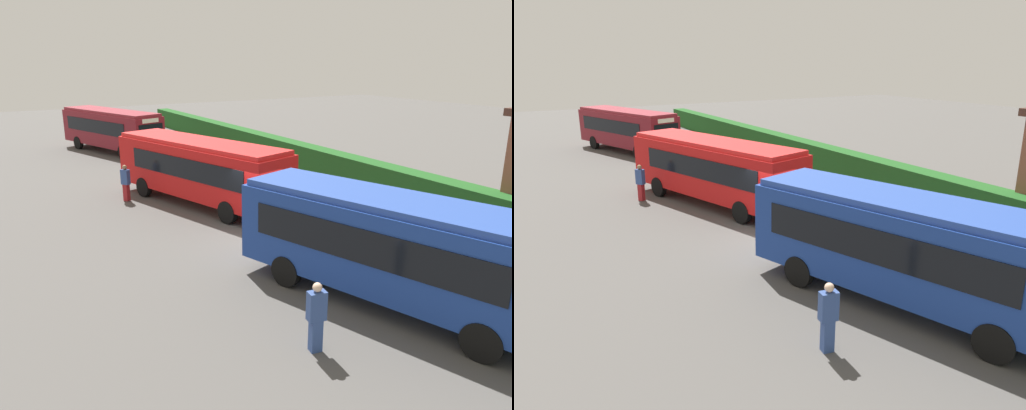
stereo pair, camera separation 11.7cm
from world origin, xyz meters
TOP-DOWN VIEW (x-y plane):
  - ground_plane at (0.00, 0.00)m, footprint 113.20×113.20m
  - bus_maroon at (-20.96, -0.47)m, footprint 10.09×5.33m
  - bus_red at (-5.07, -0.32)m, footprint 10.35×5.23m
  - bus_blue at (7.01, 0.28)m, footprint 9.78×5.20m
  - person_left at (-7.38, -3.30)m, footprint 0.48×0.44m
  - person_center at (7.86, -3.03)m, footprint 0.33×0.48m
  - hedge_row at (0.00, 8.32)m, footprint 68.60×1.15m

SIDE VIEW (x-z plane):
  - ground_plane at x=0.00m, z-range 0.00..0.00m
  - hedge_row at x=0.00m, z-range 0.00..1.66m
  - person_center at x=7.86m, z-range 0.05..1.87m
  - person_left at x=-7.38m, z-range 0.06..1.88m
  - bus_red at x=-5.07m, z-range 0.24..3.36m
  - bus_maroon at x=-20.96m, z-range 0.24..3.38m
  - bus_blue at x=7.01m, z-range 0.24..3.42m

